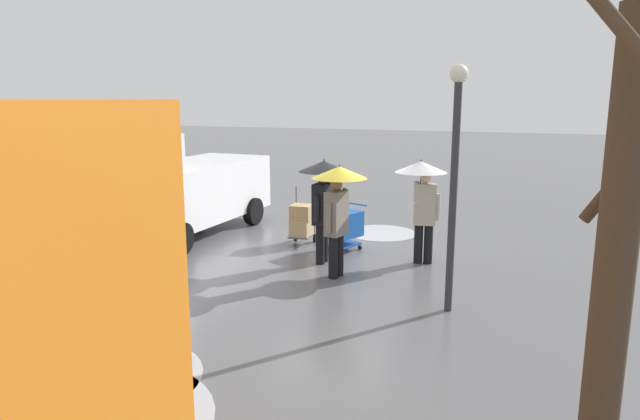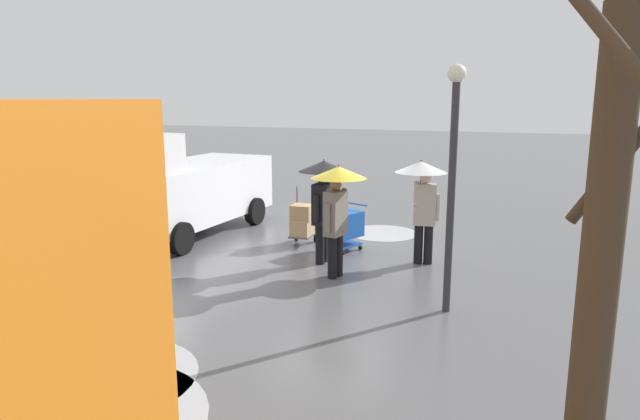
% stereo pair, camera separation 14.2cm
% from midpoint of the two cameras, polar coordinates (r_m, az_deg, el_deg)
% --- Properties ---
extents(ground_plane, '(90.00, 90.00, 0.00)m').
position_cam_midpoint_polar(ground_plane, '(12.30, 0.68, -4.61)').
color(ground_plane, '#5B5B5E').
extents(slush_patch_under_van, '(1.78, 1.78, 0.01)m').
position_cam_midpoint_polar(slush_patch_under_van, '(14.38, 5.90, -2.28)').
color(slush_patch_under_van, '#ADAFB5').
rests_on(slush_patch_under_van, ground).
extents(slush_patch_far_side, '(2.31, 2.31, 0.01)m').
position_cam_midpoint_polar(slush_patch_far_side, '(7.71, -21.15, -15.53)').
color(slush_patch_far_side, '#ADAFB5').
rests_on(slush_patch_far_side, ground).
extents(cargo_van_parked_right, '(2.35, 5.41, 2.60)m').
position_cam_midpoint_polar(cargo_van_parked_right, '(14.13, -14.29, 2.04)').
color(cargo_van_parked_right, white).
rests_on(cargo_van_parked_right, ground).
extents(shopping_cart_vendor, '(0.82, 0.97, 1.04)m').
position_cam_midpoint_polar(shopping_cart_vendor, '(12.56, 2.13, -1.60)').
color(shopping_cart_vendor, '#1951B2').
rests_on(shopping_cart_vendor, ground).
extents(hand_dolly_boxes, '(0.56, 0.74, 1.32)m').
position_cam_midpoint_polar(hand_dolly_boxes, '(13.09, -2.18, -1.15)').
color(hand_dolly_boxes, '#515156').
rests_on(hand_dolly_boxes, ground).
extents(pedestrian_pink_side, '(1.04, 1.04, 2.15)m').
position_cam_midpoint_polar(pedestrian_pink_side, '(11.50, 0.00, 2.28)').
color(pedestrian_pink_side, black).
rests_on(pedestrian_pink_side, ground).
extents(pedestrian_black_side, '(1.04, 1.04, 2.15)m').
position_cam_midpoint_polar(pedestrian_black_side, '(11.61, 9.94, 2.19)').
color(pedestrian_black_side, black).
rests_on(pedestrian_black_side, ground).
extents(pedestrian_white_side, '(1.04, 1.04, 2.15)m').
position_cam_midpoint_polar(pedestrian_white_side, '(10.57, 1.44, 1.55)').
color(pedestrian_white_side, black).
rests_on(pedestrian_white_side, ground).
extents(bare_tree_near, '(1.19, 1.19, 4.36)m').
position_cam_midpoint_polar(bare_tree_near, '(3.95, 26.53, -8.30)').
color(bare_tree_near, '#423323').
rests_on(bare_tree_near, ground).
extents(street_lamp, '(0.28, 0.28, 3.86)m').
position_cam_midpoint_polar(street_lamp, '(8.92, 12.95, 4.53)').
color(street_lamp, '#2D2D33').
rests_on(street_lamp, ground).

